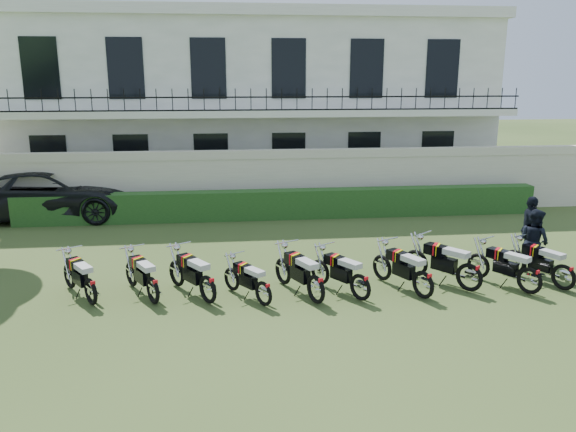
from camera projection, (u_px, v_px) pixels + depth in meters
name	position (u px, v px, depth m)	size (l,w,h in m)	color
ground	(271.00, 298.00, 12.55)	(100.00, 100.00, 0.00)	#32471C
perimeter_wall	(253.00, 182.00, 19.98)	(30.00, 0.35, 2.30)	beige
hedge	(283.00, 204.00, 19.48)	(18.00, 0.60, 1.00)	#173F16
building	(246.00, 102.00, 25.11)	(20.40, 9.60, 7.40)	white
motorcycle_0	(90.00, 285.00, 12.02)	(1.12, 1.61, 1.02)	black
motorcycle_1	(153.00, 284.00, 12.09)	(1.01, 1.69, 1.03)	black
motorcycle_2	(208.00, 283.00, 12.09)	(1.18, 1.69, 1.08)	black
motorcycle_3	(263.00, 288.00, 11.99)	(1.05, 1.46, 0.94)	black
motorcycle_4	(316.00, 282.00, 12.08)	(0.99, 1.86, 1.10)	black
motorcycle_5	(361.00, 281.00, 12.26)	(1.12, 1.63, 1.03)	black
motorcycle_6	(424.00, 278.00, 12.37)	(0.99, 1.83, 1.08)	black
motorcycle_7	(470.00, 270.00, 12.77)	(1.37, 1.71, 1.14)	black
motorcycle_8	(530.00, 274.00, 12.63)	(1.10, 1.70, 1.05)	black
motorcycle_9	(564.00, 271.00, 12.86)	(0.94, 1.78, 1.05)	black
suv	(52.00, 194.00, 19.53)	(2.80, 6.07, 1.69)	black
officer_4	(534.00, 241.00, 14.02)	(0.80, 0.62, 1.64)	black
officer_5	(530.00, 229.00, 14.90)	(1.03, 0.43, 1.76)	black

